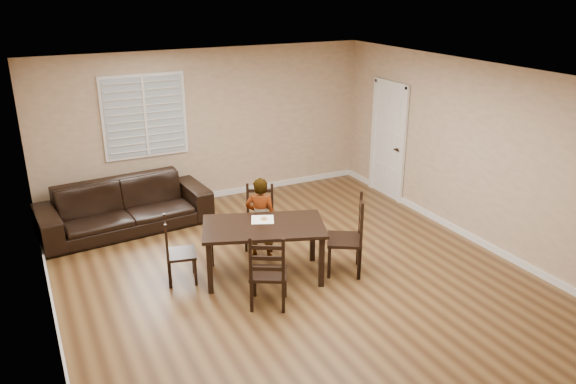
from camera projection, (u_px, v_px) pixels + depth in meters
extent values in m
plane|color=brown|center=(299.00, 282.00, 7.46)|extent=(7.00, 7.00, 0.00)
cube|color=#CFAB8B|center=(208.00, 126.00, 9.91)|extent=(6.00, 0.04, 2.70)
cube|color=#CFAB8B|center=(524.00, 336.00, 4.05)|extent=(6.00, 0.04, 2.70)
cube|color=#CFAB8B|center=(40.00, 232.00, 5.73)|extent=(0.04, 7.00, 2.70)
cube|color=#CFAB8B|center=(480.00, 156.00, 8.23)|extent=(0.04, 7.00, 2.70)
cube|color=white|center=(300.00, 78.00, 6.51)|extent=(6.00, 7.00, 0.04)
cube|color=white|center=(145.00, 116.00, 9.31)|extent=(1.40, 0.08, 1.40)
cube|color=white|center=(388.00, 141.00, 10.18)|extent=(0.06, 0.94, 2.05)
cylinder|color=#332114|center=(397.00, 150.00, 9.94)|extent=(0.06, 0.06, 0.02)
cube|color=white|center=(212.00, 195.00, 10.36)|extent=(6.00, 0.03, 0.10)
cube|color=white|center=(59.00, 339.00, 6.19)|extent=(0.03, 7.00, 0.10)
cube|color=white|center=(470.00, 236.00, 8.68)|extent=(0.03, 7.00, 0.10)
cube|color=black|center=(264.00, 227.00, 7.38)|extent=(1.80, 1.38, 0.04)
cube|color=black|center=(210.00, 268.00, 7.09)|extent=(0.09, 0.09, 0.70)
cube|color=black|center=(321.00, 262.00, 7.25)|extent=(0.09, 0.09, 0.70)
cube|color=black|center=(210.00, 243.00, 7.77)|extent=(0.09, 0.09, 0.70)
cube|color=black|center=(312.00, 238.00, 7.93)|extent=(0.09, 0.09, 0.70)
cube|color=black|center=(259.00, 222.00, 8.32)|extent=(0.56, 0.55, 0.04)
cube|color=black|center=(260.00, 213.00, 8.47)|extent=(0.39, 0.23, 0.94)
cube|color=black|center=(246.00, 239.00, 8.24)|extent=(0.05, 0.05, 0.39)
cube|color=black|center=(271.00, 240.00, 8.23)|extent=(0.05, 0.05, 0.39)
cube|color=black|center=(248.00, 230.00, 8.56)|extent=(0.05, 0.05, 0.39)
cube|color=black|center=(272.00, 230.00, 8.55)|extent=(0.05, 0.05, 0.39)
cube|color=black|center=(269.00, 274.00, 6.81)|extent=(0.59, 0.58, 0.04)
cube|color=black|center=(267.00, 276.00, 6.61)|extent=(0.40, 0.25, 0.98)
cube|color=black|center=(285.00, 283.00, 7.04)|extent=(0.05, 0.05, 0.40)
cube|color=black|center=(255.00, 282.00, 7.06)|extent=(0.05, 0.05, 0.40)
cube|color=black|center=(283.00, 297.00, 6.71)|extent=(0.05, 0.05, 0.40)
cube|color=black|center=(252.00, 297.00, 6.73)|extent=(0.05, 0.05, 0.40)
cube|color=black|center=(181.00, 254.00, 7.38)|extent=(0.46, 0.48, 0.04)
cube|color=black|center=(167.00, 251.00, 7.31)|extent=(0.12, 0.41, 0.91)
cube|color=black|center=(196.00, 272.00, 7.32)|extent=(0.04, 0.04, 0.37)
cube|color=black|center=(193.00, 260.00, 7.64)|extent=(0.04, 0.04, 0.37)
cube|color=black|center=(170.00, 275.00, 7.25)|extent=(0.04, 0.04, 0.37)
cube|color=black|center=(169.00, 263.00, 7.57)|extent=(0.04, 0.04, 0.37)
cube|color=black|center=(345.00, 240.00, 7.59)|extent=(0.65, 0.66, 0.04)
cube|color=black|center=(360.00, 235.00, 7.54)|extent=(0.29, 0.44, 1.10)
cube|color=black|center=(330.00, 249.00, 7.89)|extent=(0.06, 0.06, 0.45)
cube|color=black|center=(329.00, 263.00, 7.49)|extent=(0.06, 0.06, 0.45)
cube|color=black|center=(358.00, 250.00, 7.86)|extent=(0.06, 0.06, 0.45)
cube|color=black|center=(359.00, 264.00, 7.46)|extent=(0.06, 0.06, 0.45)
imported|color=gray|center=(261.00, 218.00, 7.96)|extent=(0.52, 0.48, 1.20)
cube|color=white|center=(263.00, 220.00, 7.54)|extent=(0.39, 0.39, 0.00)
torus|color=#B88142|center=(264.00, 218.00, 7.53)|extent=(0.09, 0.09, 0.03)
torus|color=white|center=(264.00, 218.00, 7.53)|extent=(0.08, 0.08, 0.02)
imported|color=black|center=(125.00, 206.00, 8.94)|extent=(2.73, 1.27, 0.77)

